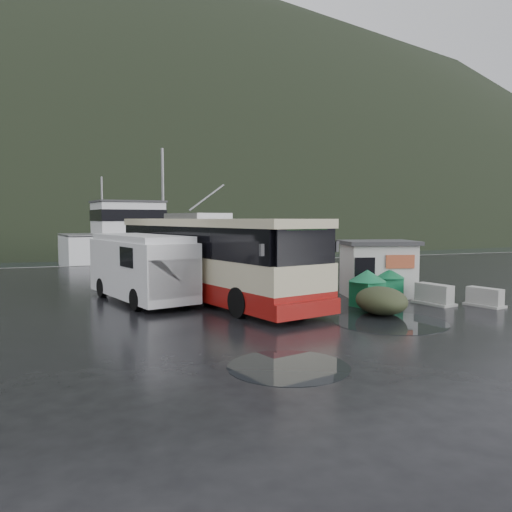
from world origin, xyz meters
name	(u,v)px	position (x,y,z in m)	size (l,w,h in m)	color
ground	(248,307)	(0.00, 0.00, 0.00)	(160.00, 160.00, 0.00)	black
harbor_water	(97,232)	(0.00, 110.00, 0.00)	(300.00, 180.00, 0.02)	black
quay_edge	(160,264)	(0.00, 20.00, 0.00)	(160.00, 0.60, 1.50)	#999993
headland	(103,225)	(10.00, 250.00, 0.00)	(780.00, 540.00, 570.00)	black
coach_bus	(209,298)	(-0.82, 2.64, 0.00)	(3.23, 13.06, 3.70)	#C1B792
white_van	(141,301)	(-3.68, 2.95, 0.00)	(2.29, 6.66, 2.79)	white
waste_bin_left	(388,299)	(6.20, -0.38, 0.00)	(0.98, 0.98, 1.36)	#136D40
waste_bin_right	(367,307)	(4.40, -1.54, 0.00)	(1.04, 1.04, 1.45)	#136D40
dome_tent	(381,314)	(4.04, -3.01, 0.00)	(1.78, 2.49, 0.98)	#333922
ticket_kiosk	(377,296)	(6.30, 0.53, 0.00)	(3.16, 2.39, 2.47)	silver
jersey_barrier_a	(484,306)	(8.77, -3.10, 0.00)	(0.73, 1.46, 0.73)	#999993
jersey_barrier_b	(434,304)	(7.20, -2.05, 0.00)	(0.82, 1.64, 0.82)	#999993
fishing_trawler	(197,255)	(4.90, 28.15, 0.00)	(28.26, 6.18, 11.30)	white
puddles	(361,335)	(1.55, -5.58, 0.01)	(8.54, 6.68, 0.01)	black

